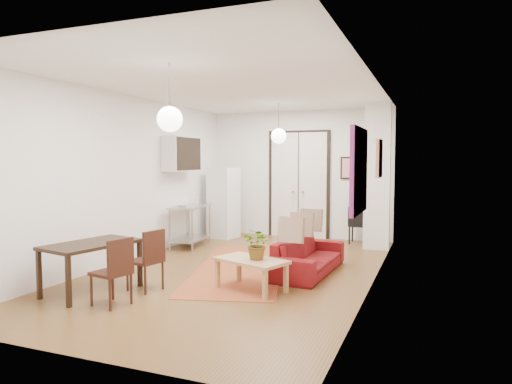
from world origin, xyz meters
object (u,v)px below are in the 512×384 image
(coffee_table, at_px, (251,263))
(dining_table, at_px, (91,248))
(sofa, at_px, (308,256))
(kitchen_counter, at_px, (190,221))
(dining_chair_near, at_px, (148,254))
(dining_chair_far, at_px, (115,265))
(fridge, at_px, (224,203))
(black_side_chair, at_px, (359,222))

(coffee_table, distance_m, dining_table, 2.15)
(sofa, height_order, dining_table, dining_table)
(dining_table, bearing_deg, kitchen_counter, 96.76)
(sofa, bearing_deg, dining_chair_near, 135.43)
(dining_chair_near, xyz_separation_m, dining_chair_far, (0.00, -0.70, 0.00))
(coffee_table, relative_size, kitchen_counter, 0.94)
(sofa, relative_size, dining_chair_far, 2.22)
(kitchen_counter, height_order, fridge, fridge)
(sofa, bearing_deg, black_side_chair, -3.68)
(sofa, xyz_separation_m, dining_chair_near, (-1.82, -1.67, 0.21))
(fridge, xyz_separation_m, dining_chair_near, (0.82, -4.14, -0.32))
(kitchen_counter, bearing_deg, dining_table, -91.24)
(coffee_table, height_order, fridge, fridge)
(sofa, relative_size, coffee_table, 1.69)
(kitchen_counter, bearing_deg, sofa, -31.99)
(kitchen_counter, bearing_deg, black_side_chair, 20.17)
(kitchen_counter, height_order, dining_chair_far, kitchen_counter)
(fridge, bearing_deg, sofa, -35.13)
(kitchen_counter, bearing_deg, dining_chair_near, -79.16)
(black_side_chair, bearing_deg, fridge, 11.96)
(coffee_table, distance_m, dining_chair_far, 1.77)
(sofa, bearing_deg, dining_chair_far, 145.38)
(sofa, distance_m, fridge, 3.66)
(fridge, distance_m, black_side_chair, 3.03)
(sofa, xyz_separation_m, kitchen_counter, (-2.82, 1.25, 0.26))
(coffee_table, distance_m, fridge, 4.32)
(fridge, bearing_deg, dining_chair_far, -72.38)
(dining_chair_far, height_order, black_side_chair, dining_chair_far)
(sofa, relative_size, dining_table, 1.39)
(kitchen_counter, distance_m, dining_table, 3.38)
(dining_chair_far, bearing_deg, dining_chair_near, -168.39)
(coffee_table, height_order, dining_table, dining_table)
(kitchen_counter, relative_size, dining_chair_far, 1.40)
(dining_table, bearing_deg, black_side_chair, 61.33)
(sofa, height_order, coffee_table, sofa)
(coffee_table, xyz_separation_m, dining_table, (-1.95, -0.86, 0.22))
(dining_table, height_order, black_side_chair, black_side_chair)
(coffee_table, xyz_separation_m, dining_chair_far, (-1.35, -1.13, 0.10))
(dining_table, bearing_deg, fridge, 92.77)
(kitchen_counter, distance_m, fridge, 1.26)
(fridge, relative_size, dining_table, 1.20)
(kitchen_counter, height_order, black_side_chair, kitchen_counter)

